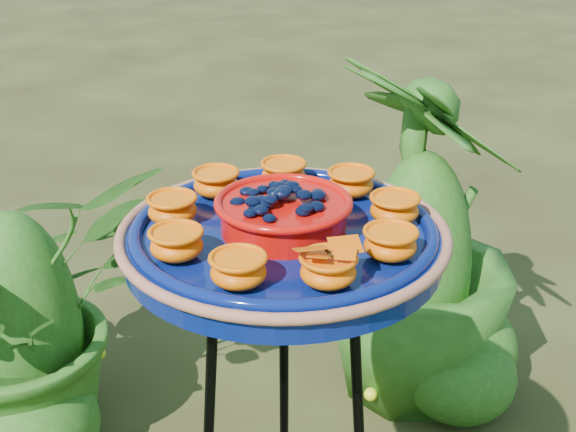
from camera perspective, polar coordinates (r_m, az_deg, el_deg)
The scene contains 3 objects.
feeder_dish at distance 1.12m, azimuth -0.32°, elevation -1.14°, with size 0.53×0.53×0.11m.
shrub_back_left at distance 2.08m, azimuth -18.49°, elevation -6.27°, with size 0.69×0.60×0.77m, color #254E14.
shrub_back_right at distance 2.15m, azimuth 9.35°, elevation -1.36°, with size 0.53×0.53×0.95m, color #254E14.
Camera 1 is at (-0.25, -1.12, 1.42)m, focal length 50.00 mm.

